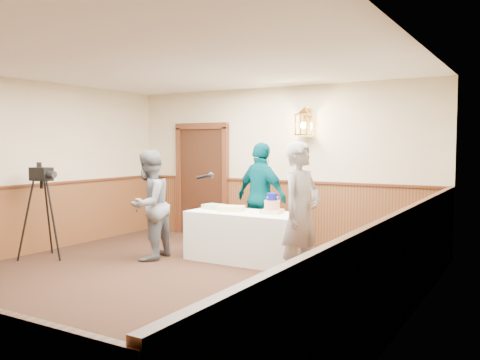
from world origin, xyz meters
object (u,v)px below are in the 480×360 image
object	(u,v)px
sheet_cake_yellow	(231,208)
assistant_p	(261,197)
tv_camera_rig	(42,218)
sheet_cake_green	(214,206)
display_table	(247,237)
interviewer	(149,205)
baker	(301,213)
tiered_cake	(272,205)

from	to	relation	value
sheet_cake_yellow	assistant_p	distance (m)	0.72
tv_camera_rig	sheet_cake_green	bearing A→B (deg)	34.45
display_table	sheet_cake_green	distance (m)	0.77
sheet_cake_green	tv_camera_rig	xyz separation A→B (m)	(-2.17, -1.54, -0.15)
sheet_cake_yellow	tv_camera_rig	size ratio (longest dim) A/B	0.26
interviewer	baker	size ratio (longest dim) A/B	0.93
assistant_p	tv_camera_rig	bearing A→B (deg)	56.84
tiered_cake	assistant_p	distance (m)	0.80
assistant_p	baker	bearing A→B (deg)	151.72
tv_camera_rig	interviewer	bearing A→B (deg)	27.77
display_table	interviewer	xyz separation A→B (m)	(-1.36, -0.66, 0.47)
display_table	sheet_cake_green	world-z (taller)	sheet_cake_green
tiered_cake	assistant_p	size ratio (longest dim) A/B	0.18
sheet_cake_green	baker	distance (m)	2.02
assistant_p	tv_camera_rig	world-z (taller)	assistant_p
interviewer	assistant_p	xyz separation A→B (m)	(1.24, 1.35, 0.06)
tiered_cake	baker	world-z (taller)	baker
display_table	tv_camera_rig	bearing A→B (deg)	-152.61
sheet_cake_yellow	baker	distance (m)	1.64
baker	tv_camera_rig	world-z (taller)	baker
display_table	sheet_cake_green	xyz separation A→B (m)	(-0.65, 0.08, 0.41)
display_table	assistant_p	bearing A→B (deg)	99.66
baker	display_table	bearing A→B (deg)	71.99
interviewer	tiered_cake	bearing A→B (deg)	103.85
tiered_cake	baker	xyz separation A→B (m)	(0.81, -0.78, 0.04)
assistant_p	sheet_cake_yellow	bearing A→B (deg)	95.47
tiered_cake	tv_camera_rig	distance (m)	3.56
interviewer	assistant_p	distance (m)	1.83
display_table	sheet_cake_yellow	distance (m)	0.50
sheet_cake_yellow	baker	size ratio (longest dim) A/B	0.21
tv_camera_rig	display_table	bearing A→B (deg)	26.44
assistant_p	tv_camera_rig	distance (m)	3.46
interviewer	sheet_cake_yellow	bearing A→B (deg)	112.33
display_table	interviewer	bearing A→B (deg)	-154.07
sheet_cake_green	tv_camera_rig	bearing A→B (deg)	-144.59
interviewer	tv_camera_rig	xyz separation A→B (m)	(-1.46, -0.80, -0.21)
baker	tv_camera_rig	xyz separation A→B (m)	(-4.02, -0.75, -0.27)
sheet_cake_yellow	tv_camera_rig	bearing A→B (deg)	-150.14
sheet_cake_green	display_table	bearing A→B (deg)	-7.03
tiered_cake	sheet_cake_yellow	distance (m)	0.67
interviewer	sheet_cake_green	bearing A→B (deg)	127.31
sheet_cake_green	baker	bearing A→B (deg)	-22.99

